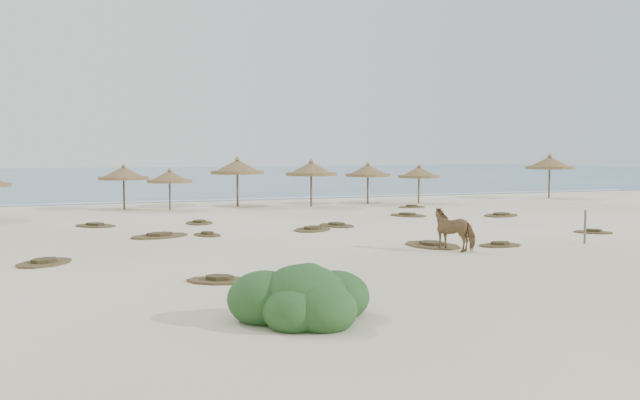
{
  "coord_description": "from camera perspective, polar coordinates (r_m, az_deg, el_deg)",
  "views": [
    {
      "loc": [
        -11.39,
        -22.25,
        3.43
      ],
      "look_at": [
        -0.86,
        5.0,
        1.39
      ],
      "focal_mm": 40.0,
      "sensor_mm": 36.0,
      "label": 1
    }
  ],
  "objects": [
    {
      "name": "fence_post_far",
      "position": [
        27.96,
        20.44,
        -2.03
      ],
      "size": [
        0.11,
        0.11,
        1.24
      ],
      "primitive_type": "cylinder",
      "rotation": [
        0.0,
        0.0,
        0.28
      ],
      "color": "#716555",
      "rests_on": "ground"
    },
    {
      "name": "foam_line",
      "position": [
        49.69,
        -7.82,
        0.0
      ],
      "size": [
        70.0,
        0.6,
        0.01
      ],
      "primitive_type": "cube",
      "color": "silver",
      "rests_on": "ground"
    },
    {
      "name": "palapa_7",
      "position": [
        53.59,
        17.9,
        2.8
      ],
      "size": [
        3.99,
        3.99,
        3.21
      ],
      "rotation": [
        0.0,
        0.0,
        -0.18
      ],
      "color": "brown",
      "rests_on": "ground"
    },
    {
      "name": "palapa_3",
      "position": [
        43.58,
        -6.63,
        2.59
      ],
      "size": [
        3.93,
        3.93,
        3.07
      ],
      "rotation": [
        0.0,
        0.0,
        0.23
      ],
      "color": "brown",
      "rests_on": "ground"
    },
    {
      "name": "scrub_12",
      "position": [
        26.39,
        14.21,
        -3.49
      ],
      "size": [
        1.67,
        1.13,
        0.16
      ],
      "rotation": [
        0.0,
        0.0,
        3.09
      ],
      "color": "brown",
      "rests_on": "ground"
    },
    {
      "name": "palapa_5",
      "position": [
        45.64,
        3.85,
        2.31
      ],
      "size": [
        3.74,
        3.74,
        2.7
      ],
      "rotation": [
        0.0,
        0.0,
        0.37
      ],
      "color": "brown",
      "rests_on": "ground"
    },
    {
      "name": "ground",
      "position": [
        25.23,
        5.94,
        -3.85
      ],
      "size": [
        160.0,
        160.0,
        0.0
      ],
      "primitive_type": "plane",
      "color": "#F6EACA",
      "rests_on": "ground"
    },
    {
      "name": "scrub_10",
      "position": [
        43.17,
        7.35,
        -0.53
      ],
      "size": [
        1.73,
        1.14,
        0.16
      ],
      "rotation": [
        0.0,
        0.0,
        0.01
      ],
      "color": "brown",
      "rests_on": "ground"
    },
    {
      "name": "scrub_6",
      "position": [
        33.74,
        -17.54,
        -1.94
      ],
      "size": [
        2.4,
        2.42,
        0.16
      ],
      "rotation": [
        0.0,
        0.0,
        2.34
      ],
      "color": "brown",
      "rests_on": "ground"
    },
    {
      "name": "horse",
      "position": [
        24.86,
        10.74,
        -2.33
      ],
      "size": [
        1.53,
        1.88,
        1.45
      ],
      "primitive_type": "imported",
      "rotation": [
        0.0,
        0.0,
        3.66
      ],
      "color": "olive",
      "rests_on": "ground"
    },
    {
      "name": "palapa_6",
      "position": [
        46.61,
        7.92,
        2.16
      ],
      "size": [
        2.81,
        2.81,
        2.54
      ],
      "rotation": [
        0.0,
        0.0,
        0.04
      ],
      "color": "brown",
      "rests_on": "ground"
    },
    {
      "name": "scrub_0",
      "position": [
        23.18,
        -21.2,
        -4.67
      ],
      "size": [
        2.29,
        2.42,
        0.16
      ],
      "rotation": [
        0.0,
        0.0,
        0.91
      ],
      "color": "brown",
      "rests_on": "ground"
    },
    {
      "name": "palapa_1",
      "position": [
        42.84,
        -15.44,
        2.03
      ],
      "size": [
        2.94,
        2.94,
        2.67
      ],
      "rotation": [
        0.0,
        0.0,
        0.03
      ],
      "color": "brown",
      "rests_on": "ground"
    },
    {
      "name": "scrub_13",
      "position": [
        33.9,
        -9.63,
        -1.79
      ],
      "size": [
        1.51,
        2.08,
        0.16
      ],
      "rotation": [
        0.0,
        0.0,
        1.42
      ],
      "color": "brown",
      "rests_on": "ground"
    },
    {
      "name": "scrub_3",
      "position": [
        30.67,
        -0.6,
        -2.33
      ],
      "size": [
        2.58,
        2.65,
        0.16
      ],
      "rotation": [
        0.0,
        0.0,
        0.85
      ],
      "color": "brown",
      "rests_on": "ground"
    },
    {
      "name": "palapa_2",
      "position": [
        41.75,
        -11.94,
        1.79
      ],
      "size": [
        2.79,
        2.79,
        2.44
      ],
      "rotation": [
        0.0,
        0.0,
        -0.08
      ],
      "color": "brown",
      "rests_on": "ground"
    },
    {
      "name": "scrub_14",
      "position": [
        32.3,
        1.34,
        -2.01
      ],
      "size": [
        1.76,
        2.29,
        0.16
      ],
      "rotation": [
        0.0,
        0.0,
        1.8
      ],
      "color": "brown",
      "rests_on": "ground"
    },
    {
      "name": "scrub_2",
      "position": [
        29.07,
        -9.0,
        -2.73
      ],
      "size": [
        1.33,
        1.66,
        0.16
      ],
      "rotation": [
        0.0,
        0.0,
        1.88
      ],
      "color": "brown",
      "rests_on": "ground"
    },
    {
      "name": "scrub_5",
      "position": [
        38.49,
        14.29,
        -1.17
      ],
      "size": [
        2.86,
        2.52,
        0.16
      ],
      "rotation": [
        0.0,
        0.0,
        0.49
      ],
      "color": "brown",
      "rests_on": "ground"
    },
    {
      "name": "scrub_11",
      "position": [
        18.94,
        -8.08,
        -6.33
      ],
      "size": [
        2.06,
        1.82,
        0.16
      ],
      "rotation": [
        0.0,
        0.0,
        2.64
      ],
      "color": "brown",
      "rests_on": "ground"
    },
    {
      "name": "scrub_9",
      "position": [
        25.91,
        8.97,
        -3.55
      ],
      "size": [
        1.96,
        2.7,
        0.16
      ],
      "rotation": [
        0.0,
        0.0,
        1.72
      ],
      "color": "brown",
      "rests_on": "ground"
    },
    {
      "name": "palapa_4",
      "position": [
        43.21,
        -0.71,
        2.45
      ],
      "size": [
        3.58,
        3.58,
        2.92
      ],
      "rotation": [
        0.0,
        0.0,
        0.16
      ],
      "color": "brown",
      "rests_on": "ground"
    },
    {
      "name": "scrub_7",
      "position": [
        37.59,
        7.03,
        -1.19
      ],
      "size": [
        2.13,
        2.58,
        0.16
      ],
      "rotation": [
        0.0,
        0.0,
        1.93
      ],
      "color": "brown",
      "rests_on": "ground"
    },
    {
      "name": "bush",
      "position": [
        14.47,
        -1.32,
        -7.95
      ],
      "size": [
        2.98,
        2.63,
        1.34
      ],
      "rotation": [
        0.0,
        0.0,
        0.2
      ],
      "color": "#2F5A26",
      "rests_on": "ground"
    },
    {
      "name": "scrub_4",
      "position": [
        31.74,
        21.0,
        -2.39
      ],
      "size": [
        1.81,
        1.85,
        0.16
      ],
      "rotation": [
        0.0,
        0.0,
        2.3
      ],
      "color": "brown",
      "rests_on": "ground"
    },
    {
      "name": "scrub_1",
      "position": [
        29.05,
        -12.72,
        -2.79
      ],
      "size": [
        2.95,
        2.54,
        0.16
      ],
      "rotation": [
        0.0,
        0.0,
        0.45
      ],
      "color": "brown",
      "rests_on": "ground"
    },
    {
      "name": "ocean",
      "position": [
        97.97,
        -14.44,
        1.87
      ],
      "size": [
        200.0,
        100.0,
        0.01
      ],
      "primitive_type": "cube",
      "color": "#264F74",
      "rests_on": "ground"
    }
  ]
}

